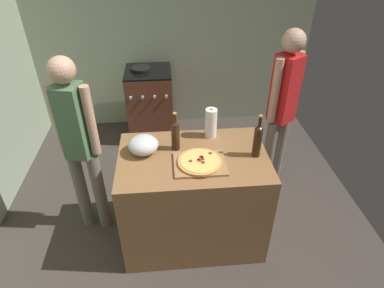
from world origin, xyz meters
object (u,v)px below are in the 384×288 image
stove (150,104)px  person_in_stripes (79,141)px  paper_towel_roll (211,123)px  wine_bottle_amber (175,134)px  wine_bottle_dark (258,139)px  pizza (200,162)px  person_in_red (282,107)px  mixing_bowl (143,145)px

stove → person_in_stripes: bearing=-108.3°
paper_towel_roll → stove: bearing=111.0°
stove → person_in_stripes: 1.75m
paper_towel_roll → wine_bottle_amber: (-0.31, -0.17, 0.01)m
wine_bottle_amber → wine_bottle_dark: size_ratio=0.92×
wine_bottle_amber → wine_bottle_dark: bearing=-13.2°
pizza → wine_bottle_dark: bearing=10.0°
wine_bottle_dark → person_in_red: (0.41, 0.63, -0.07)m
pizza → mixing_bowl: (-0.44, 0.20, 0.05)m
paper_towel_roll → wine_bottle_amber: size_ratio=0.78×
stove → person_in_red: bearing=-42.6°
paper_towel_roll → person_in_red: size_ratio=0.15×
pizza → person_in_stripes: (-0.97, 0.33, 0.03)m
pizza → person_in_stripes: bearing=161.5°
mixing_bowl → stove: bearing=90.3°
paper_towel_roll → stove: size_ratio=0.27×
mixing_bowl → wine_bottle_dark: size_ratio=0.66×
pizza → wine_bottle_amber: 0.31m
wine_bottle_amber → person_in_red: person_in_red is taller
person_in_red → wine_bottle_amber: bearing=-155.3°
paper_towel_roll → person_in_red: bearing=23.1°
wine_bottle_dark → person_in_red: 0.75m
mixing_bowl → person_in_stripes: bearing=166.9°
paper_towel_roll → stove: (-0.58, 1.52, -0.58)m
pizza → stove: bearing=103.1°
person_in_stripes → wine_bottle_dark: bearing=-9.7°
mixing_bowl → person_in_stripes: size_ratio=0.14×
mixing_bowl → wine_bottle_dark: 0.91m
wine_bottle_dark → person_in_red: bearing=57.0°
wine_bottle_dark → pizza: bearing=-170.0°
wine_bottle_amber → stove: bearing=99.1°
stove → person_in_stripes: size_ratio=0.57×
pizza → person_in_red: (0.87, 0.71, 0.06)m
paper_towel_roll → wine_bottle_amber: 0.35m
wine_bottle_dark → person_in_stripes: (-1.43, 0.24, -0.10)m
wine_bottle_amber → stove: wine_bottle_amber is taller
mixing_bowl → wine_bottle_amber: 0.27m
pizza → paper_towel_roll: bearing=70.9°
pizza → wine_bottle_dark: (0.46, 0.08, 0.12)m
mixing_bowl → paper_towel_roll: bearing=19.0°
paper_towel_roll → wine_bottle_dark: bearing=-44.5°
mixing_bowl → paper_towel_roll: paper_towel_roll is taller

